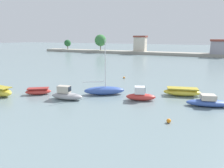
% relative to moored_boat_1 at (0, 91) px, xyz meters
% --- Properties ---
extents(moored_boat_1, '(4.00, 1.68, 1.19)m').
position_rel_moored_boat_1_xyz_m(moored_boat_1, '(0.00, 0.00, 0.00)').
color(moored_boat_1, yellow).
rests_on(moored_boat_1, ground).
extents(moored_boat_2, '(3.31, 2.79, 0.85)m').
position_rel_moored_boat_1_xyz_m(moored_boat_2, '(3.87, 2.55, -0.17)').
color(moored_boat_2, '#C63833').
rests_on(moored_boat_2, ground).
extents(moored_boat_3, '(4.09, 2.02, 1.63)m').
position_rel_moored_boat_1_xyz_m(moored_boat_3, '(8.50, 2.34, -0.02)').
color(moored_boat_3, '#9E9EA3').
rests_on(moored_boat_3, ground).
extents(moored_boat_4, '(5.26, 3.94, 6.98)m').
position_rel_moored_boat_1_xyz_m(moored_boat_4, '(11.64, 6.07, -0.03)').
color(moored_boat_4, '#3856A8').
rests_on(moored_boat_4, ground).
extents(moored_boat_5, '(3.65, 2.28, 1.65)m').
position_rel_moored_boat_1_xyz_m(moored_boat_5, '(16.60, 5.68, 0.01)').
color(moored_boat_5, '#C63833').
rests_on(moored_boat_5, ground).
extents(moored_boat_6, '(4.85, 2.59, 1.00)m').
position_rel_moored_boat_1_xyz_m(moored_boat_6, '(20.81, 9.78, -0.10)').
color(moored_boat_6, yellow).
rests_on(moored_boat_6, ground).
extents(moored_boat_7, '(4.95, 2.70, 1.29)m').
position_rel_moored_boat_1_xyz_m(moored_boat_7, '(23.86, 6.72, -0.11)').
color(moored_boat_7, '#3856A8').
rests_on(moored_boat_7, ground).
extents(mooring_buoy_1, '(0.39, 0.39, 0.39)m').
position_rel_moored_boat_1_xyz_m(mooring_buoy_1, '(20.71, 0.51, -0.39)').
color(mooring_buoy_1, orange).
rests_on(mooring_buoy_1, ground).
extents(mooring_buoy_2, '(0.35, 0.35, 0.35)m').
position_rel_moored_boat_1_xyz_m(mooring_buoy_2, '(10.22, 16.67, -0.40)').
color(mooring_buoy_2, orange).
rests_on(mooring_buoy_2, ground).
extents(distant_shoreline, '(111.55, 6.65, 8.22)m').
position_rel_moored_boat_1_xyz_m(distant_shoreline, '(6.00, 67.84, 1.69)').
color(distant_shoreline, '#9E998C').
rests_on(distant_shoreline, ground).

